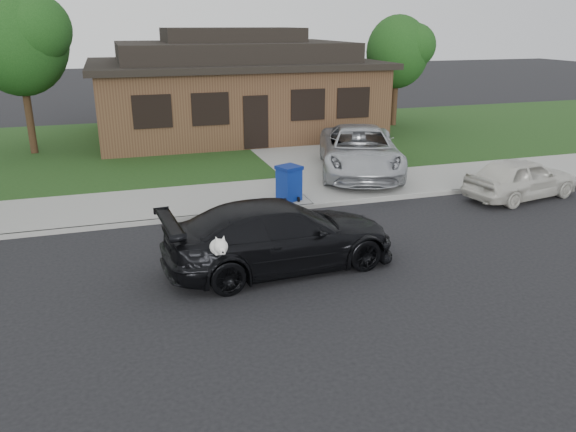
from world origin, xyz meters
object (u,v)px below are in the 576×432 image
object	(u,v)px
sedan	(280,235)
recycling_bin	(289,183)
white_compact	(521,178)
minivan	(360,151)

from	to	relation	value
sedan	recycling_bin	size ratio (longest dim) A/B	5.13
recycling_bin	white_compact	bearing A→B (deg)	-34.42
sedan	minivan	distance (m)	7.90
minivan	white_compact	distance (m)	5.15
minivan	recycling_bin	bearing A→B (deg)	-126.87
minivan	white_compact	world-z (taller)	minivan
sedan	minivan	bearing A→B (deg)	-41.27
sedan	white_compact	xyz separation A→B (m)	(8.28, 2.65, -0.10)
minivan	sedan	bearing A→B (deg)	-107.42
sedan	recycling_bin	xyz separation A→B (m)	(1.53, 4.20, -0.10)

